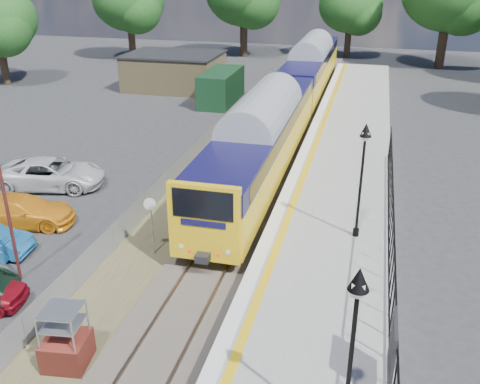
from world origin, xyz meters
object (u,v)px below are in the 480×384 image
(brick_plinth, at_px, (65,338))
(speed_sign, at_px, (151,217))
(car_yellow, at_px, (20,211))
(victorian_lamp_south, at_px, (355,319))
(train, at_px, (293,92))
(car_white, at_px, (51,174))
(victorian_lamp_north, at_px, (364,155))
(carpark_lamp, at_px, (3,186))

(brick_plinth, relative_size, speed_sign, 0.78)
(speed_sign, bearing_deg, car_yellow, 163.37)
(victorian_lamp_south, relative_size, train, 0.11)
(car_yellow, height_order, car_white, car_white)
(train, height_order, car_yellow, train)
(train, bearing_deg, victorian_lamp_north, -73.10)
(victorian_lamp_north, bearing_deg, victorian_lamp_south, -88.85)
(victorian_lamp_north, xyz_separation_m, speed_sign, (-7.80, -1.94, -2.61))
(victorian_lamp_north, distance_m, brick_plinth, 11.95)
(train, xyz_separation_m, carpark_lamp, (-6.65, -22.20, 1.41))
(car_white, bearing_deg, carpark_lamp, -167.41)
(train, xyz_separation_m, brick_plinth, (-2.50, -25.85, -1.39))
(train, distance_m, car_yellow, 20.60)
(train, distance_m, carpark_lamp, 23.22)
(carpark_lamp, bearing_deg, brick_plinth, -41.24)
(brick_plinth, distance_m, speed_sign, 6.51)
(victorian_lamp_north, height_order, car_white, victorian_lamp_north)
(train, relative_size, brick_plinth, 20.69)
(brick_plinth, height_order, speed_sign, speed_sign)
(speed_sign, height_order, car_white, speed_sign)
(victorian_lamp_south, xyz_separation_m, brick_plinth, (-8.00, 1.60, -3.35))
(car_yellow, bearing_deg, car_white, 1.77)
(carpark_lamp, bearing_deg, victorian_lamp_north, 21.72)
(victorian_lamp_south, relative_size, victorian_lamp_north, 1.00)
(speed_sign, bearing_deg, brick_plinth, -97.85)
(speed_sign, height_order, car_yellow, speed_sign)
(victorian_lamp_south, height_order, train, victorian_lamp_south)
(carpark_lamp, bearing_deg, train, 73.32)
(victorian_lamp_south, distance_m, carpark_lamp, 13.25)
(brick_plinth, distance_m, car_white, 13.97)
(victorian_lamp_south, xyz_separation_m, car_yellow, (-14.72, 9.10, -3.61))
(victorian_lamp_south, relative_size, car_yellow, 0.97)
(carpark_lamp, xyz_separation_m, car_white, (-3.62, 7.97, -2.99))
(victorian_lamp_north, distance_m, carpark_lamp, 12.88)
(carpark_lamp, xyz_separation_m, car_yellow, (-2.57, 3.87, -3.06))
(carpark_lamp, bearing_deg, car_white, 114.45)
(train, distance_m, brick_plinth, 26.01)
(victorian_lamp_north, relative_size, brick_plinth, 2.33)
(victorian_lamp_south, height_order, carpark_lamp, carpark_lamp)
(victorian_lamp_south, relative_size, speed_sign, 1.82)
(victorian_lamp_south, xyz_separation_m, car_white, (-15.78, 13.20, -3.54))
(car_yellow, bearing_deg, victorian_lamp_north, -99.08)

